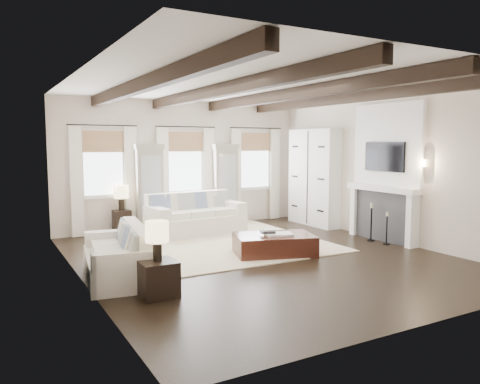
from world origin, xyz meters
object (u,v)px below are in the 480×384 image
sofa_back (194,217)px  side_table_front (158,278)px  side_table_back (122,222)px  sofa_left (120,257)px  ottoman (274,245)px

sofa_back → side_table_front: sofa_back is taller
sofa_back → side_table_back: 1.71m
sofa_back → sofa_left: size_ratio=1.13×
sofa_left → sofa_back: bearing=48.1°
ottoman → side_table_back: size_ratio=2.61×
sofa_back → ottoman: (0.48, -2.71, -0.20)m
sofa_left → side_table_front: bearing=-78.6°
side_table_front → side_table_back: size_ratio=0.88×
ottoman → side_table_front: side_table_front is taller
sofa_left → ottoman: (3.01, 0.10, -0.15)m
side_table_front → sofa_left: bearing=101.4°
sofa_back → ottoman: 2.76m
sofa_back → sofa_left: (-2.52, -2.82, -0.05)m
sofa_back → sofa_left: bearing=-131.9°
side_table_back → sofa_back: bearing=-25.5°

